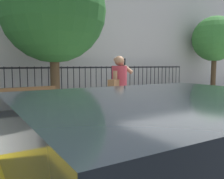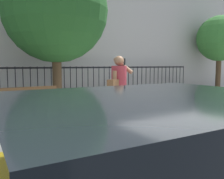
{
  "view_description": "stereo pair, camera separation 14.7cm",
  "coord_description": "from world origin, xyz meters",
  "px_view_note": "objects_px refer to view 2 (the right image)",
  "views": [
    {
      "loc": [
        -4.06,
        -2.95,
        1.66
      ],
      "look_at": [
        -0.99,
        1.78,
        1.08
      ],
      "focal_mm": 38.6,
      "sensor_mm": 36.0,
      "label": 1
    },
    {
      "loc": [
        -3.94,
        -3.03,
        1.66
      ],
      "look_at": [
        -0.99,
        1.78,
        1.08
      ],
      "focal_mm": 38.6,
      "sensor_mm": 36.0,
      "label": 2
    }
  ],
  "objects_px": {
    "street_tree_mid": "(220,39)",
    "pedestrian_on_phone": "(118,88)",
    "street_tree_far": "(56,10)",
    "street_bench": "(25,104)"
  },
  "relations": [
    {
      "from": "street_tree_mid",
      "to": "street_tree_far",
      "type": "bearing_deg",
      "value": -176.93
    },
    {
      "from": "street_tree_mid",
      "to": "pedestrian_on_phone",
      "type": "bearing_deg",
      "value": -157.46
    },
    {
      "from": "street_bench",
      "to": "street_tree_far",
      "type": "relative_size",
      "value": 0.31
    },
    {
      "from": "pedestrian_on_phone",
      "to": "street_tree_mid",
      "type": "relative_size",
      "value": 0.4
    },
    {
      "from": "pedestrian_on_phone",
      "to": "street_tree_mid",
      "type": "bearing_deg",
      "value": 22.54
    },
    {
      "from": "street_tree_mid",
      "to": "street_tree_far",
      "type": "height_order",
      "value": "street_tree_far"
    },
    {
      "from": "pedestrian_on_phone",
      "to": "street_tree_mid",
      "type": "height_order",
      "value": "street_tree_mid"
    },
    {
      "from": "street_tree_mid",
      "to": "street_tree_far",
      "type": "xyz_separation_m",
      "value": [
        -9.27,
        -0.5,
        0.34
      ]
    },
    {
      "from": "pedestrian_on_phone",
      "to": "street_tree_far",
      "type": "relative_size",
      "value": 0.34
    },
    {
      "from": "street_tree_far",
      "to": "street_tree_mid",
      "type": "bearing_deg",
      "value": 3.07
    }
  ]
}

